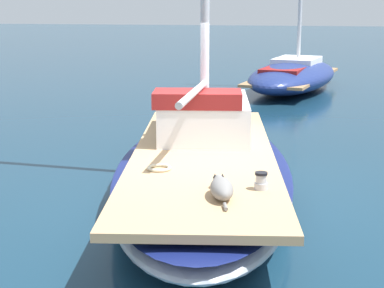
# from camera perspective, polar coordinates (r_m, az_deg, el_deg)

# --- Properties ---
(ground_plane) EXTENTS (120.00, 120.00, 0.00)m
(ground_plane) POSITION_cam_1_polar(r_m,az_deg,el_deg) (9.36, 1.02, -4.65)
(ground_plane) COLOR #143347
(sailboat_main) EXTENTS (3.42, 7.50, 0.66)m
(sailboat_main) POSITION_cam_1_polar(r_m,az_deg,el_deg) (9.27, 1.03, -2.68)
(sailboat_main) COLOR #B2B7C1
(sailboat_main) RESTS_ON ground
(cabin_house) EXTENTS (1.67, 2.38, 0.84)m
(cabin_house) POSITION_cam_1_polar(r_m,az_deg,el_deg) (10.20, 1.11, 2.66)
(cabin_house) COLOR silver
(cabin_house) RESTS_ON sailboat_main
(dog_grey) EXTENTS (0.39, 0.95, 0.22)m
(dog_grey) POSITION_cam_1_polar(r_m,az_deg,el_deg) (7.10, 2.71, -4.02)
(dog_grey) COLOR gray
(dog_grey) RESTS_ON sailboat_main
(deck_winch) EXTENTS (0.16, 0.16, 0.21)m
(deck_winch) POSITION_cam_1_polar(r_m,az_deg,el_deg) (7.42, 6.32, -3.41)
(deck_winch) COLOR #B7B7BC
(deck_winch) RESTS_ON sailboat_main
(coiled_rope) EXTENTS (0.32, 0.32, 0.04)m
(coiled_rope) POSITION_cam_1_polar(r_m,az_deg,el_deg) (8.25, -3.02, -2.20)
(coiled_rope) COLOR beige
(coiled_rope) RESTS_ON sailboat_main
(moored_boat_far_astern) EXTENTS (3.64, 6.46, 7.54)m
(moored_boat_far_astern) POSITION_cam_1_polar(r_m,az_deg,el_deg) (20.08, 9.21, 6.27)
(moored_boat_far_astern) COLOR navy
(moored_boat_far_astern) RESTS_ON ground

